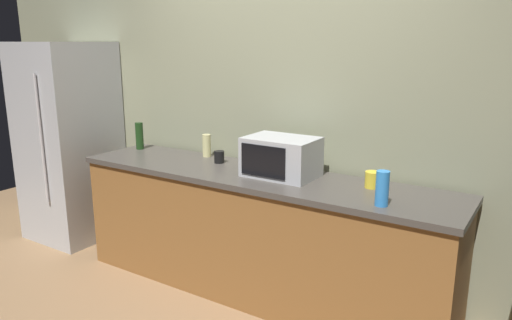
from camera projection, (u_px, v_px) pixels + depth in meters
name	position (u px, v px, depth m)	size (l,w,h in m)	color
ground_plane	(224.00, 315.00, 3.26)	(8.00, 8.00, 0.00)	#93704C
back_wall	(286.00, 104.00, 3.60)	(6.40, 0.10, 2.70)	gray
counter_run	(256.00, 234.00, 3.48)	(2.84, 0.64, 0.90)	brown
refrigerator	(69.00, 142.00, 4.45)	(0.72, 0.73, 1.80)	#B7BABF
microwave	(281.00, 157.00, 3.29)	(0.48, 0.35, 0.27)	#B7BABF
bottle_spray_cleaner	(382.00, 188.00, 2.70)	(0.08, 0.08, 0.20)	#338CE5
bottle_vinegar	(207.00, 146.00, 3.86)	(0.07, 0.07, 0.18)	beige
bottle_wine	(139.00, 136.00, 4.13)	(0.07, 0.07, 0.23)	#1E3F19
mug_black	(219.00, 157.00, 3.67)	(0.08, 0.08, 0.09)	black
mug_yellow	(372.00, 180.00, 3.04)	(0.09, 0.09, 0.10)	yellow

